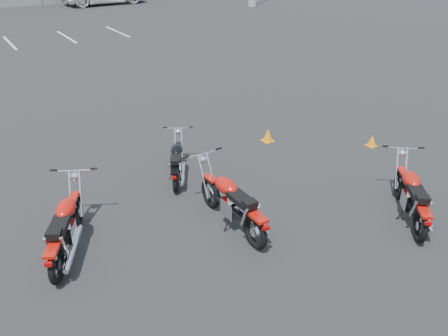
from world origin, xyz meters
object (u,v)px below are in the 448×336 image
motorcycle_second_black (177,162)px  motorcycle_third_red (232,203)px  motorcycle_front_red (66,228)px  motorcycle_rear_red (412,196)px

motorcycle_second_black → motorcycle_third_red: motorcycle_third_red is taller
motorcycle_front_red → motorcycle_second_black: 3.15m
motorcycle_front_red → motorcycle_second_black: motorcycle_front_red is taller
motorcycle_second_black → motorcycle_rear_red: (3.07, -3.91, 0.08)m
motorcycle_rear_red → motorcycle_third_red: bearing=151.8°
motorcycle_second_black → motorcycle_third_red: size_ratio=0.76×
motorcycle_third_red → motorcycle_rear_red: size_ratio=1.18×
motorcycle_front_red → motorcycle_second_black: bearing=25.8°
motorcycle_front_red → motorcycle_third_red: (2.84, -0.88, 0.01)m
motorcycle_front_red → motorcycle_rear_red: motorcycle_front_red is taller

